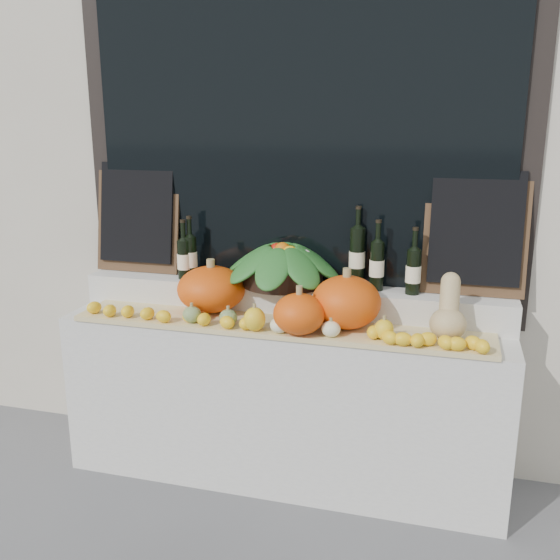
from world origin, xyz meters
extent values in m
cube|color=beige|center=(0.00, 2.25, 2.25)|extent=(7.00, 0.90, 4.50)
cube|color=black|center=(0.00, 1.80, 1.90)|extent=(2.40, 0.04, 2.10)
cube|color=black|center=(0.00, 1.77, 1.90)|extent=(2.20, 0.02, 2.00)
cube|color=silver|center=(0.00, 1.52, 0.44)|extent=(2.30, 0.55, 0.88)
cube|color=silver|center=(0.00, 1.68, 0.96)|extent=(2.30, 0.25, 0.16)
cube|color=tan|center=(0.00, 1.40, 0.89)|extent=(2.10, 0.32, 0.02)
ellipsoid|color=#ED540C|center=(-0.39, 1.52, 1.03)|extent=(0.40, 0.40, 0.24)
ellipsoid|color=#ED540C|center=(0.34, 1.45, 1.03)|extent=(0.44, 0.44, 0.26)
ellipsoid|color=#ED540C|center=(0.14, 1.30, 1.00)|extent=(0.32, 0.32, 0.20)
ellipsoid|color=tan|center=(0.82, 1.40, 0.98)|extent=(0.17, 0.17, 0.15)
cylinder|color=tan|center=(0.82, 1.45, 1.09)|extent=(0.09, 0.14, 0.18)
sphere|color=tan|center=(0.82, 1.49, 1.16)|extent=(0.09, 0.09, 0.09)
ellipsoid|color=#295A1B|center=(0.13, 1.30, 0.95)|extent=(0.12, 0.12, 0.10)
cylinder|color=#958451|center=(0.13, 1.30, 1.02)|extent=(0.02, 0.02, 0.02)
ellipsoid|color=#295A1B|center=(-0.23, 1.32, 0.95)|extent=(0.09, 0.09, 0.08)
cylinder|color=#958451|center=(-0.23, 1.32, 1.00)|extent=(0.02, 0.02, 0.02)
ellipsoid|color=#FBF8C9|center=(0.04, 1.29, 0.94)|extent=(0.09, 0.09, 0.07)
cylinder|color=#958451|center=(0.04, 1.29, 0.99)|extent=(0.02, 0.02, 0.02)
ellipsoid|color=yellow|center=(-0.08, 1.28, 0.96)|extent=(0.11, 0.11, 0.12)
cylinder|color=#958451|center=(-0.08, 1.28, 1.03)|extent=(0.02, 0.02, 0.02)
ellipsoid|color=#FBF8C9|center=(0.29, 1.30, 0.94)|extent=(0.09, 0.09, 0.08)
cylinder|color=#958451|center=(0.29, 1.30, 0.99)|extent=(0.02, 0.02, 0.02)
ellipsoid|color=yellow|center=(0.53, 1.33, 0.95)|extent=(0.09, 0.09, 0.10)
cylinder|color=#958451|center=(0.53, 1.33, 1.01)|extent=(0.02, 0.02, 0.02)
ellipsoid|color=#295A1B|center=(-0.42, 1.31, 0.95)|extent=(0.09, 0.09, 0.08)
cylinder|color=#958451|center=(-0.42, 1.31, 1.00)|extent=(0.02, 0.02, 0.02)
cylinder|color=black|center=(-0.04, 1.66, 1.09)|extent=(0.43, 0.43, 0.11)
cylinder|color=black|center=(-0.60, 1.63, 1.15)|extent=(0.07, 0.07, 0.21)
cylinder|color=black|center=(-0.60, 1.63, 1.30)|extent=(0.03, 0.03, 0.10)
cylinder|color=white|center=(-0.60, 1.63, 1.14)|extent=(0.08, 0.08, 0.08)
cylinder|color=black|center=(-0.60, 1.63, 1.36)|extent=(0.03, 0.03, 0.02)
cylinder|color=black|center=(-0.57, 1.66, 1.16)|extent=(0.07, 0.07, 0.23)
cylinder|color=black|center=(-0.57, 1.66, 1.32)|extent=(0.03, 0.03, 0.10)
cylinder|color=white|center=(-0.57, 1.66, 1.15)|extent=(0.08, 0.08, 0.08)
cylinder|color=black|center=(-0.57, 1.66, 1.38)|extent=(0.03, 0.03, 0.02)
cylinder|color=black|center=(0.34, 1.73, 1.19)|extent=(0.08, 0.08, 0.31)
cylinder|color=black|center=(0.34, 1.73, 1.40)|extent=(0.03, 0.03, 0.10)
cylinder|color=white|center=(0.34, 1.73, 1.18)|extent=(0.08, 0.08, 0.08)
cylinder|color=black|center=(0.34, 1.73, 1.46)|extent=(0.03, 0.03, 0.02)
cylinder|color=black|center=(0.45, 1.68, 1.17)|extent=(0.07, 0.07, 0.25)
cylinder|color=black|center=(0.45, 1.68, 1.34)|extent=(0.03, 0.03, 0.10)
cylinder|color=white|center=(0.45, 1.68, 1.16)|extent=(0.08, 0.08, 0.08)
cylinder|color=black|center=(0.45, 1.68, 1.40)|extent=(0.03, 0.03, 0.02)
cylinder|color=black|center=(0.63, 1.66, 1.15)|extent=(0.07, 0.07, 0.23)
cylinder|color=black|center=(0.63, 1.66, 1.32)|extent=(0.03, 0.03, 0.10)
cylinder|color=white|center=(0.63, 1.66, 1.14)|extent=(0.08, 0.08, 0.08)
cylinder|color=black|center=(0.63, 1.66, 1.37)|extent=(0.03, 0.03, 0.02)
cube|color=#4C331E|center=(-0.92, 1.75, 1.35)|extent=(0.50, 0.12, 0.61)
cube|color=black|center=(-0.92, 1.73, 1.38)|extent=(0.44, 0.11, 0.56)
cube|color=#4C331E|center=(0.92, 1.75, 1.35)|extent=(0.50, 0.12, 0.61)
cube|color=black|center=(0.92, 1.73, 1.38)|extent=(0.44, 0.11, 0.56)
camera|label=1|loc=(0.79, -1.43, 1.92)|focal=40.00mm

